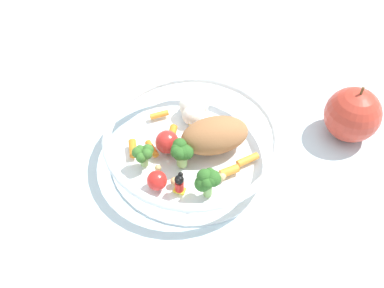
{
  "coord_description": "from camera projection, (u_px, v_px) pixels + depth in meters",
  "views": [
    {
      "loc": [
        -0.2,
        -0.36,
        0.5
      ],
      "look_at": [
        0.0,
        -0.01,
        0.03
      ],
      "focal_mm": 41.13,
      "sensor_mm": 36.0,
      "label": 1
    }
  ],
  "objects": [
    {
      "name": "ground_plane",
      "position": [
        189.0,
        152.0,
        0.65
      ],
      "size": [
        2.4,
        2.4,
        0.0
      ],
      "primitive_type": "plane",
      "color": "silver"
    },
    {
      "name": "loose_apple",
      "position": [
        353.0,
        115.0,
        0.64
      ],
      "size": [
        0.08,
        0.08,
        0.09
      ],
      "color": "#BC3828",
      "rests_on": "ground_plane"
    },
    {
      "name": "food_container",
      "position": [
        194.0,
        142.0,
        0.63
      ],
      "size": [
        0.25,
        0.25,
        0.06
      ],
      "color": "white",
      "rests_on": "ground_plane"
    }
  ]
}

